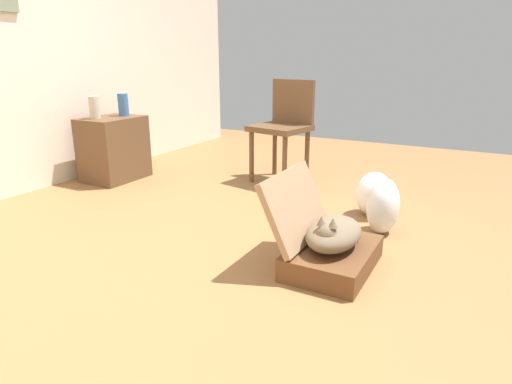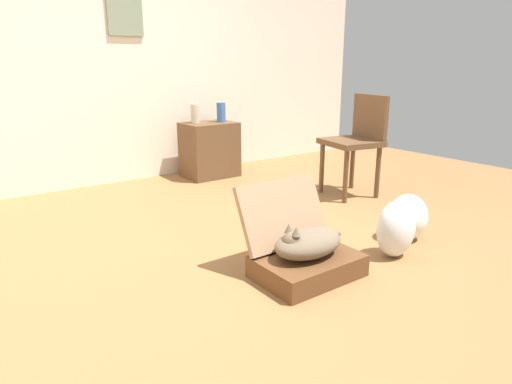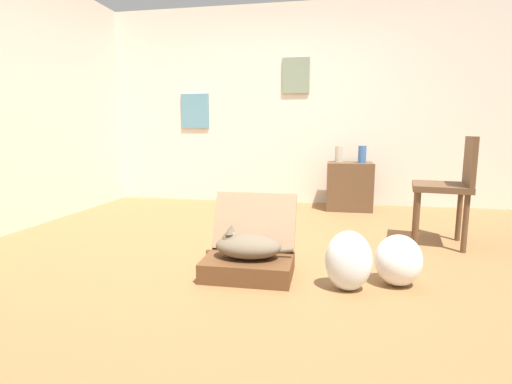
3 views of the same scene
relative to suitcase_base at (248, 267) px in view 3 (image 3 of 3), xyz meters
name	(u,v)px [view 3 (image 3 of 3)]	position (x,y,z in m)	size (l,w,h in m)	color
ground_plane	(257,250)	(-0.04, 0.58, -0.06)	(7.68, 7.68, 0.00)	olive
wall_back	(287,106)	(-0.04, 2.84, 1.24)	(6.40, 0.15, 2.60)	beige
wall_left	(30,98)	(-2.50, 1.13, 1.24)	(0.12, 4.80, 2.60)	beige
suitcase_base	(248,267)	(0.00, 0.00, 0.00)	(0.59, 0.42, 0.13)	brown
suitcase_lid	(254,221)	(0.00, 0.23, 0.26)	(0.59, 0.42, 0.04)	#9B7756
cat	(247,246)	(-0.01, 0.00, 0.15)	(0.52, 0.28, 0.21)	brown
plastic_bag_white	(348,261)	(0.65, -0.12, 0.12)	(0.28, 0.21, 0.37)	silver
plastic_bag_clear	(398,260)	(0.96, 0.02, 0.10)	(0.29, 0.26, 0.33)	white
side_table	(349,186)	(0.78, 2.43, 0.23)	(0.55, 0.42, 0.59)	brown
vase_tall	(339,154)	(0.65, 2.48, 0.62)	(0.09, 0.09, 0.20)	#B7AD99
vase_short	(362,154)	(0.92, 2.40, 0.63)	(0.10, 0.10, 0.21)	#38609E
chair	(450,184)	(1.52, 1.01, 0.47)	(0.53, 0.54, 0.92)	brown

